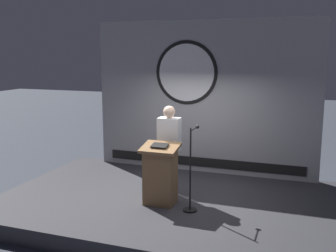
# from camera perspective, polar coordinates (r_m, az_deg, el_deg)

# --- Properties ---
(ground_plane) EXTENTS (40.00, 40.00, 0.00)m
(ground_plane) POSITION_cam_1_polar(r_m,az_deg,el_deg) (7.59, 1.14, -12.31)
(ground_plane) COLOR #383D47
(stage_platform) EXTENTS (6.40, 4.00, 0.30)m
(stage_platform) POSITION_cam_1_polar(r_m,az_deg,el_deg) (7.53, 1.14, -11.26)
(stage_platform) COLOR #333338
(stage_platform) RESTS_ON ground
(banner_display) EXTENTS (4.92, 0.12, 3.30)m
(banner_display) POSITION_cam_1_polar(r_m,az_deg,el_deg) (8.82, 4.93, 4.04)
(banner_display) COLOR #9E9EA3
(banner_display) RESTS_ON stage_platform
(podium) EXTENTS (0.64, 0.50, 1.08)m
(podium) POSITION_cam_1_polar(r_m,az_deg,el_deg) (7.09, -1.10, -6.84)
(podium) COLOR olive
(podium) RESTS_ON stage_platform
(speaker_person) EXTENTS (0.40, 0.26, 1.67)m
(speaker_person) POSITION_cam_1_polar(r_m,az_deg,el_deg) (7.43, 0.17, -3.40)
(speaker_person) COLOR black
(speaker_person) RESTS_ON stage_platform
(microphone_stand) EXTENTS (0.24, 0.55, 1.42)m
(microphone_stand) POSITION_cam_1_polar(r_m,az_deg,el_deg) (6.83, 3.28, -7.80)
(microphone_stand) COLOR black
(microphone_stand) RESTS_ON stage_platform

